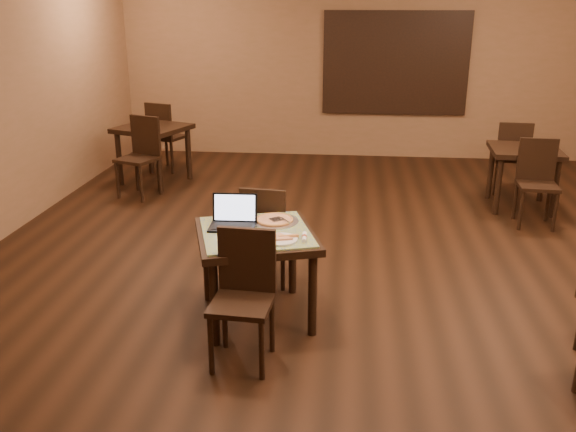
# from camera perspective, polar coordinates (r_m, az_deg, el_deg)

# --- Properties ---
(ground) EXTENTS (10.00, 10.00, 0.00)m
(ground) POSITION_cam_1_polar(r_m,az_deg,el_deg) (5.85, 7.25, -6.02)
(ground) COLOR black
(ground) RESTS_ON ground
(wall_back) EXTENTS (8.00, 0.02, 3.00)m
(wall_back) POSITION_cam_1_polar(r_m,az_deg,el_deg) (10.33, 7.15, 13.75)
(wall_back) COLOR #91684A
(wall_back) RESTS_ON ground
(mural) EXTENTS (2.34, 0.05, 1.64)m
(mural) POSITION_cam_1_polar(r_m,az_deg,el_deg) (10.31, 10.03, 13.88)
(mural) COLOR #285592
(mural) RESTS_ON wall_back
(tiled_table) EXTENTS (1.15, 1.15, 0.76)m
(tiled_table) POSITION_cam_1_polar(r_m,az_deg,el_deg) (4.91, -3.00, -2.54)
(tiled_table) COLOR black
(tiled_table) RESTS_ON ground
(chair_main_near) EXTENTS (0.45, 0.45, 0.98)m
(chair_main_near) POSITION_cam_1_polar(r_m,az_deg,el_deg) (4.40, -4.12, -6.82)
(chair_main_near) COLOR black
(chair_main_near) RESTS_ON ground
(chair_main_far) EXTENTS (0.45, 0.45, 0.96)m
(chair_main_far) POSITION_cam_1_polar(r_m,az_deg,el_deg) (5.53, -2.10, -1.32)
(chair_main_far) COLOR black
(chair_main_far) RESTS_ON ground
(laptop) EXTENTS (0.38, 0.30, 0.25)m
(laptop) POSITION_cam_1_polar(r_m,az_deg,el_deg) (4.99, -5.12, -0.18)
(laptop) COLOR black
(laptop) RESTS_ON tiled_table
(plate) EXTENTS (0.26, 0.26, 0.01)m
(plate) POSITION_cam_1_polar(r_m,az_deg,el_deg) (4.68, -0.70, -2.21)
(plate) COLOR white
(plate) RESTS_ON tiled_table
(pizza_slice) EXTENTS (0.25, 0.25, 0.02)m
(pizza_slice) POSITION_cam_1_polar(r_m,az_deg,el_deg) (4.67, -0.70, -2.03)
(pizza_slice) COLOR beige
(pizza_slice) RESTS_ON plate
(pizza_pan) EXTENTS (0.40, 0.40, 0.01)m
(pizza_pan) POSITION_cam_1_polar(r_m,az_deg,el_deg) (5.08, -1.27, -0.47)
(pizza_pan) COLOR silver
(pizza_pan) RESTS_ON tiled_table
(pizza_whole) EXTENTS (0.31, 0.31, 0.02)m
(pizza_whole) POSITION_cam_1_polar(r_m,az_deg,el_deg) (5.08, -1.28, -0.33)
(pizza_whole) COLOR beige
(pizza_whole) RESTS_ON pizza_pan
(spatula) EXTENTS (0.22, 0.26, 0.01)m
(spatula) POSITION_cam_1_polar(r_m,az_deg,el_deg) (5.05, -1.08, -0.31)
(spatula) COLOR silver
(spatula) RESTS_ON pizza_whole
(napkin_roll) EXTENTS (0.04, 0.17, 0.04)m
(napkin_roll) POSITION_cam_1_polar(r_m,az_deg,el_deg) (4.70, 1.54, -1.99)
(napkin_roll) COLOR white
(napkin_roll) RESTS_ON tiled_table
(other_table_a) EXTENTS (0.88, 0.88, 0.78)m
(other_table_a) POSITION_cam_1_polar(r_m,az_deg,el_deg) (8.20, 21.23, 5.04)
(other_table_a) COLOR black
(other_table_a) RESTS_ON ground
(other_table_a_chair_near) EXTENTS (0.46, 0.46, 1.00)m
(other_table_a_chair_near) POSITION_cam_1_polar(r_m,az_deg,el_deg) (7.67, 22.26, 3.39)
(other_table_a_chair_near) COLOR black
(other_table_a_chair_near) RESTS_ON ground
(other_table_a_chair_far) EXTENTS (0.46, 0.46, 1.00)m
(other_table_a_chair_far) POSITION_cam_1_polar(r_m,az_deg,el_deg) (8.76, 20.19, 5.50)
(other_table_a_chair_far) COLOR black
(other_table_a_chair_far) RESTS_ON ground
(other_table_b) EXTENTS (1.13, 1.13, 0.82)m
(other_table_b) POSITION_cam_1_polar(r_m,az_deg,el_deg) (9.00, -12.52, 7.34)
(other_table_b) COLOR black
(other_table_b) RESTS_ON ground
(other_table_b_chair_near) EXTENTS (0.59, 0.59, 1.06)m
(other_table_b_chair_near) POSITION_cam_1_polar(r_m,az_deg,el_deg) (8.43, -13.57, 5.88)
(other_table_b_chair_near) COLOR black
(other_table_b_chair_near) RESTS_ON ground
(other_table_b_chair_far) EXTENTS (0.59, 0.59, 1.06)m
(other_table_b_chair_far) POSITION_cam_1_polar(r_m,az_deg,el_deg) (9.60, -11.52, 7.65)
(other_table_b_chair_far) COLOR black
(other_table_b_chair_far) RESTS_ON ground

